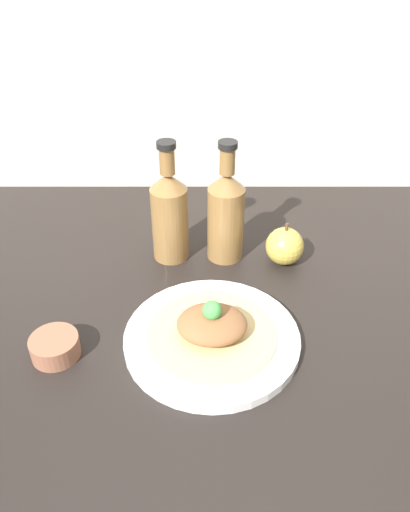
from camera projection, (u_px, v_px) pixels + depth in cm
name	position (u px, v px, depth cm)	size (l,w,h in cm)	color
ground_plane	(258.00, 330.00, 90.84)	(180.00, 110.00, 4.00)	black
wall_backsplash	(249.00, 21.00, 109.87)	(180.00, 3.00, 80.00)	silver
plate	(213.00, 337.00, 84.97)	(29.99, 29.99, 2.09)	white
plated_food	(213.00, 326.00, 83.43)	(22.10, 22.10, 7.19)	#D6BC7F
cider_bottle_left	(170.00, 213.00, 100.52)	(7.48, 7.48, 25.66)	olive
cider_bottle_right	(227.00, 213.00, 100.50)	(7.48, 7.48, 25.66)	olive
apple	(286.00, 246.00, 102.32)	(7.85, 7.85, 9.36)	gold
dipping_bowl	(56.00, 347.00, 82.26)	(8.10, 8.10, 3.64)	#996047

